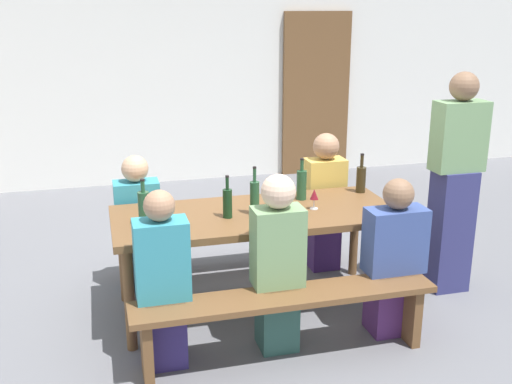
{
  "coord_description": "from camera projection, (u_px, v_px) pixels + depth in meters",
  "views": [
    {
      "loc": [
        -1.06,
        -3.99,
        2.16
      ],
      "look_at": [
        0.0,
        0.0,
        0.9
      ],
      "focal_mm": 42.81,
      "sensor_mm": 36.0,
      "label": 1
    }
  ],
  "objects": [
    {
      "name": "seated_guest_near_0",
      "position": [
        163.0,
        283.0,
        3.71
      ],
      "size": [
        0.33,
        0.24,
        1.14
      ],
      "rotation": [
        0.0,
        0.0,
        1.57
      ],
      "color": "navy",
      "rests_on": "ground"
    },
    {
      "name": "tasting_table",
      "position": [
        256.0,
        222.0,
        4.38
      ],
      "size": [
        2.04,
        0.84,
        0.75
      ],
      "color": "brown",
      "rests_on": "ground"
    },
    {
      "name": "standing_host",
      "position": [
        454.0,
        187.0,
        4.65
      ],
      "size": [
        0.38,
        0.24,
        1.71
      ],
      "rotation": [
        0.0,
        0.0,
        3.14
      ],
      "color": "navy",
      "rests_on": "ground"
    },
    {
      "name": "wine_bottle_4",
      "position": [
        361.0,
        179.0,
        4.8
      ],
      "size": [
        0.08,
        0.08,
        0.31
      ],
      "color": "#332814",
      "rests_on": "tasting_table"
    },
    {
      "name": "wooden_door",
      "position": [
        316.0,
        94.0,
        7.99
      ],
      "size": [
        0.9,
        0.06,
        2.1
      ],
      "primitive_type": "cube",
      "color": "brown",
      "rests_on": "ground"
    },
    {
      "name": "seated_guest_near_1",
      "position": [
        278.0,
        265.0,
        3.88
      ],
      "size": [
        0.32,
        0.24,
        1.18
      ],
      "rotation": [
        0.0,
        0.0,
        1.57
      ],
      "color": "#2D564D",
      "rests_on": "ground"
    },
    {
      "name": "wine_glass_1",
      "position": [
        288.0,
        194.0,
        4.42
      ],
      "size": [
        0.06,
        0.06,
        0.16
      ],
      "color": "silver",
      "rests_on": "tasting_table"
    },
    {
      "name": "seated_guest_near_2",
      "position": [
        394.0,
        261.0,
        4.1
      ],
      "size": [
        0.4,
        0.24,
        1.1
      ],
      "rotation": [
        0.0,
        0.0,
        1.57
      ],
      "color": "#512864",
      "rests_on": "ground"
    },
    {
      "name": "bench_near",
      "position": [
        286.0,
        308.0,
        3.81
      ],
      "size": [
        1.94,
        0.3,
        0.45
      ],
      "color": "brown",
      "rests_on": "ground"
    },
    {
      "name": "seated_guest_far_0",
      "position": [
        138.0,
        226.0,
        4.76
      ],
      "size": [
        0.34,
        0.24,
        1.08
      ],
      "rotation": [
        0.0,
        0.0,
        -1.57
      ],
      "color": "#384D5B",
      "rests_on": "ground"
    },
    {
      "name": "wine_bottle_2",
      "position": [
        227.0,
        202.0,
        4.22
      ],
      "size": [
        0.07,
        0.07,
        0.3
      ],
      "color": "#143319",
      "rests_on": "tasting_table"
    },
    {
      "name": "back_wall",
      "position": [
        179.0,
        53.0,
        7.52
      ],
      "size": [
        14.0,
        0.2,
        3.2
      ],
      "primitive_type": "cube",
      "color": "silver",
      "rests_on": "ground"
    },
    {
      "name": "wine_bottle_3",
      "position": [
        144.0,
        208.0,
        4.06
      ],
      "size": [
        0.08,
        0.08,
        0.32
      ],
      "color": "#234C2D",
      "rests_on": "tasting_table"
    },
    {
      "name": "wine_bottle_1",
      "position": [
        255.0,
        197.0,
        4.28
      ],
      "size": [
        0.07,
        0.07,
        0.35
      ],
      "color": "#234C2D",
      "rests_on": "tasting_table"
    },
    {
      "name": "ground_plane",
      "position": [
        256.0,
        306.0,
        4.58
      ],
      "size": [
        24.0,
        24.0,
        0.0
      ],
      "primitive_type": "plane",
      "color": "slate"
    },
    {
      "name": "wine_glass_0",
      "position": [
        314.0,
        195.0,
        4.4
      ],
      "size": [
        0.06,
        0.06,
        0.15
      ],
      "color": "silver",
      "rests_on": "tasting_table"
    },
    {
      "name": "seated_guest_far_1",
      "position": [
        324.0,
        203.0,
        5.12
      ],
      "size": [
        0.32,
        0.24,
        1.17
      ],
      "rotation": [
        0.0,
        0.0,
        -1.57
      ],
      "color": "#47276D",
      "rests_on": "ground"
    },
    {
      "name": "wine_bottle_0",
      "position": [
        302.0,
        184.0,
        4.62
      ],
      "size": [
        0.08,
        0.08,
        0.32
      ],
      "color": "#234C2D",
      "rests_on": "tasting_table"
    },
    {
      "name": "bench_far",
      "position": [
        234.0,
        230.0,
        5.14
      ],
      "size": [
        1.94,
        0.3,
        0.45
      ],
      "color": "brown",
      "rests_on": "ground"
    }
  ]
}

